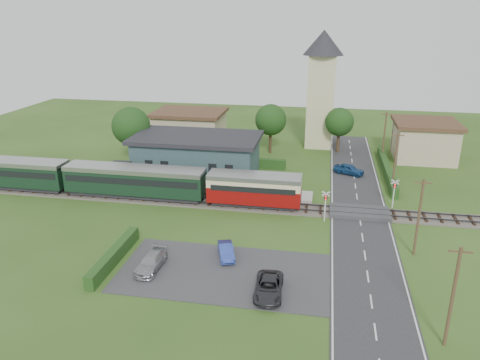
% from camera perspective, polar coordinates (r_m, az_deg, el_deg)
% --- Properties ---
extents(ground, '(120.00, 120.00, 0.00)m').
position_cam_1_polar(ground, '(49.08, 2.73, -4.28)').
color(ground, '#2D4C19').
extents(railway_track, '(76.00, 3.20, 0.49)m').
position_cam_1_polar(railway_track, '(50.86, 3.04, -3.26)').
color(railway_track, '#4C443D').
rests_on(railway_track, ground).
extents(road, '(6.00, 70.00, 0.05)m').
position_cam_1_polar(road, '(48.91, 14.46, -4.99)').
color(road, '#28282B').
rests_on(road, ground).
extents(car_park, '(17.00, 9.00, 0.08)m').
position_cam_1_polar(car_park, '(38.79, -1.99, -11.20)').
color(car_park, '#333335').
rests_on(car_park, ground).
extents(crossing_deck, '(6.20, 3.40, 0.45)m').
position_cam_1_polar(crossing_deck, '(50.65, 14.35, -3.85)').
color(crossing_deck, '#333335').
rests_on(crossing_deck, ground).
extents(platform, '(30.00, 3.00, 0.45)m').
position_cam_1_polar(platform, '(55.73, -6.77, -1.13)').
color(platform, gray).
rests_on(platform, ground).
extents(equipment_hut, '(2.30, 2.30, 2.55)m').
position_cam_1_polar(equipment_hut, '(58.01, -14.41, 0.81)').
color(equipment_hut, beige).
rests_on(equipment_hut, platform).
extents(station_building, '(16.00, 9.00, 5.30)m').
position_cam_1_polar(station_building, '(60.19, -5.26, 3.01)').
color(station_building, '#2F4649').
rests_on(station_building, ground).
extents(train, '(43.20, 2.90, 3.40)m').
position_cam_1_polar(train, '(55.13, -15.73, 0.16)').
color(train, '#232328').
rests_on(train, ground).
extents(church_tower, '(6.00, 6.00, 17.60)m').
position_cam_1_polar(church_tower, '(73.10, 9.92, 11.84)').
color(church_tower, beige).
rests_on(church_tower, ground).
extents(house_west, '(10.80, 8.80, 5.50)m').
position_cam_1_polar(house_west, '(74.51, -6.12, 6.34)').
color(house_west, tan).
rests_on(house_west, ground).
extents(house_east, '(8.80, 8.80, 5.50)m').
position_cam_1_polar(house_east, '(71.98, 21.54, 4.58)').
color(house_east, tan).
rests_on(house_east, ground).
extents(hedge_carpark, '(0.80, 9.00, 1.20)m').
position_cam_1_polar(hedge_carpark, '(41.38, -15.12, -8.93)').
color(hedge_carpark, '#193814').
rests_on(hedge_carpark, ground).
extents(hedge_roadside, '(0.80, 18.00, 1.20)m').
position_cam_1_polar(hedge_roadside, '(64.03, 17.45, 1.22)').
color(hedge_roadside, '#193814').
rests_on(hedge_roadside, ground).
extents(hedge_station, '(22.00, 0.80, 1.30)m').
position_cam_1_polar(hedge_station, '(64.94, -4.15, 2.42)').
color(hedge_station, '#193814').
rests_on(hedge_station, ground).
extents(tree_a, '(5.20, 5.20, 8.00)m').
position_cam_1_polar(tree_a, '(65.54, -13.14, 6.40)').
color(tree_a, '#332316').
rests_on(tree_a, ground).
extents(tree_b, '(4.60, 4.60, 7.34)m').
position_cam_1_polar(tree_b, '(69.52, 3.77, 7.32)').
color(tree_b, '#332316').
rests_on(tree_b, ground).
extents(tree_c, '(4.20, 4.20, 6.78)m').
position_cam_1_polar(tree_c, '(71.15, 12.04, 6.91)').
color(tree_c, '#332316').
rests_on(tree_c, ground).
extents(utility_pole_a, '(1.40, 0.22, 7.00)m').
position_cam_1_polar(utility_pole_a, '(32.22, 24.50, -12.78)').
color(utility_pole_a, '#473321').
rests_on(utility_pole_a, ground).
extents(utility_pole_b, '(1.40, 0.22, 7.00)m').
position_cam_1_polar(utility_pole_b, '(42.62, 20.96, -4.20)').
color(utility_pole_b, '#473321').
rests_on(utility_pole_b, ground).
extents(utility_pole_c, '(1.40, 0.22, 7.00)m').
position_cam_1_polar(utility_pole_c, '(57.46, 18.38, 2.21)').
color(utility_pole_c, '#473321').
rests_on(utility_pole_c, ground).
extents(utility_pole_d, '(1.40, 0.22, 7.00)m').
position_cam_1_polar(utility_pole_d, '(68.94, 17.18, 5.17)').
color(utility_pole_d, '#473321').
rests_on(utility_pole_d, ground).
extents(crossing_signal_near, '(0.84, 0.28, 3.28)m').
position_cam_1_polar(crossing_signal_near, '(47.52, 10.37, -2.62)').
color(crossing_signal_near, silver).
rests_on(crossing_signal_near, ground).
extents(crossing_signal_far, '(0.84, 0.28, 3.28)m').
position_cam_1_polar(crossing_signal_far, '(52.58, 18.29, -1.11)').
color(crossing_signal_far, silver).
rests_on(crossing_signal_far, ground).
extents(streetlamp_west, '(0.30, 0.30, 5.15)m').
position_cam_1_polar(streetlamp_west, '(72.21, -12.61, 5.74)').
color(streetlamp_west, '#3F3F47').
rests_on(streetlamp_west, ground).
extents(streetlamp_east, '(0.30, 0.30, 5.15)m').
position_cam_1_polar(streetlamp_east, '(74.13, 18.13, 5.59)').
color(streetlamp_east, '#3F3F47').
rests_on(streetlamp_east, ground).
extents(car_on_road, '(4.20, 3.07, 1.33)m').
position_cam_1_polar(car_on_road, '(62.47, 13.14, 1.28)').
color(car_on_road, navy).
rests_on(car_on_road, road).
extents(car_park_blue, '(2.21, 3.61, 1.12)m').
position_cam_1_polar(car_park_blue, '(40.68, -1.71, -8.65)').
color(car_park_blue, '#2E44A4').
rests_on(car_park_blue, car_park).
extents(car_park_silver, '(1.88, 4.27, 1.22)m').
position_cam_1_polar(car_park_silver, '(39.60, -10.82, -9.80)').
color(car_park_silver, '#93959A').
rests_on(car_park_silver, car_park).
extents(car_park_dark, '(2.23, 4.49, 1.22)m').
position_cam_1_polar(car_park_dark, '(35.80, 3.53, -12.91)').
color(car_park_dark, '#2A2A2F').
rests_on(car_park_dark, car_park).
extents(pedestrian_near, '(0.70, 0.56, 1.67)m').
position_cam_1_polar(pedestrian_near, '(54.23, -0.55, -0.39)').
color(pedestrian_near, gray).
rests_on(pedestrian_near, platform).
extents(pedestrian_far, '(0.60, 0.77, 1.57)m').
position_cam_1_polar(pedestrian_far, '(57.17, -13.11, 0.10)').
color(pedestrian_far, gray).
rests_on(pedestrian_far, platform).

